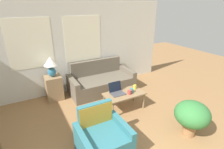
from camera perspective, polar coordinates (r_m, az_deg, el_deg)
wall_back at (r=5.16m, az=-15.98°, el=7.86°), size 6.68×0.06×2.60m
couch at (r=5.37m, az=-3.64°, el=-2.51°), size 1.92×0.92×0.90m
armchair at (r=3.31m, az=-3.19°, el=-20.44°), size 0.85×0.77×0.86m
side_table at (r=5.12m, az=-18.38°, el=-4.11°), size 0.42×0.42×0.68m
table_lamp at (r=4.87m, az=-19.36°, el=3.22°), size 0.36×0.36×0.55m
coffee_table at (r=4.39m, az=4.04°, el=-6.71°), size 1.00×0.54×0.45m
laptop at (r=4.33m, az=1.59°, el=-5.42°), size 0.34×0.32×0.26m
cup_navy at (r=4.31m, az=5.71°, el=-5.77°), size 0.09×0.09×0.10m
cup_yellow at (r=4.39m, az=6.42°, el=-5.19°), size 0.08×0.08×0.11m
cup_white at (r=4.58m, az=7.45°, el=-4.02°), size 0.08×0.08×0.11m
potted_plant at (r=3.87m, az=24.64°, el=-11.95°), size 0.68×0.68×0.75m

